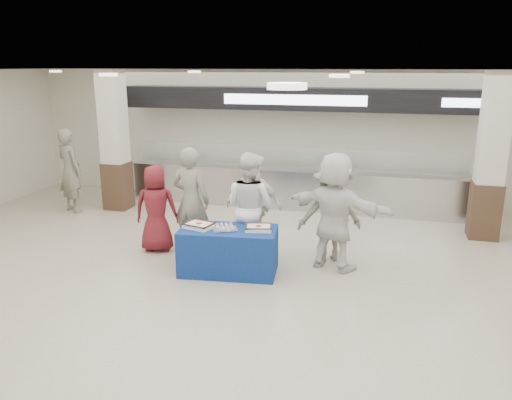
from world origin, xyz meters
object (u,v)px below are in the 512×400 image
(civilian_white, at_px, (335,211))
(soldier_bg, at_px, (70,170))
(sheet_cake_right, at_px, (259,227))
(soldier_a, at_px, (191,200))
(cupcake_tray, at_px, (225,228))
(civilian_maroon, at_px, (156,208))
(soldier_b, at_px, (330,212))
(sheet_cake_left, at_px, (199,225))
(display_table, at_px, (228,251))
(chef_tall, at_px, (250,207))
(chef_short, at_px, (254,206))

(civilian_white, bearing_deg, soldier_bg, 3.09)
(sheet_cake_right, height_order, soldier_a, soldier_a)
(cupcake_tray, bearing_deg, civilian_maroon, 156.04)
(soldier_bg, bearing_deg, civilian_maroon, 174.48)
(sheet_cake_right, height_order, soldier_b, soldier_b)
(sheet_cake_right, bearing_deg, soldier_b, 42.13)
(sheet_cake_left, bearing_deg, civilian_maroon, 147.45)
(soldier_a, xyz_separation_m, soldier_b, (2.45, 0.25, -0.11))
(sheet_cake_left, xyz_separation_m, soldier_b, (1.98, 1.06, 0.06))
(display_table, bearing_deg, civilian_maroon, 151.04)
(cupcake_tray, bearing_deg, soldier_b, 33.92)
(civilian_maroon, height_order, soldier_b, soldier_b)
(sheet_cake_left, relative_size, sheet_cake_right, 1.08)
(soldier_a, xyz_separation_m, soldier_bg, (-3.67, 1.71, 0.01))
(chef_tall, height_order, soldier_bg, soldier_bg)
(soldier_bg, bearing_deg, chef_short, -171.49)
(soldier_b, bearing_deg, display_table, 15.61)
(soldier_bg, bearing_deg, civilian_white, -170.83)
(display_table, height_order, civilian_white, civilian_white)
(chef_tall, distance_m, chef_short, 0.36)
(civilian_maroon, relative_size, chef_tall, 0.84)
(cupcake_tray, bearing_deg, display_table, 47.28)
(cupcake_tray, xyz_separation_m, civilian_white, (1.67, 0.68, 0.20))
(chef_short, relative_size, civilian_white, 0.88)
(soldier_a, distance_m, chef_tall, 1.12)
(display_table, distance_m, chef_short, 1.14)
(chef_short, bearing_deg, sheet_cake_right, 111.55)
(sheet_cake_right, xyz_separation_m, chef_tall, (-0.31, 0.58, 0.15))
(civilian_white, height_order, soldier_bg, civilian_white)
(soldier_bg, bearing_deg, display_table, 177.33)
(soldier_b, height_order, soldier_bg, soldier_bg)
(sheet_cake_right, bearing_deg, civilian_white, 26.38)
(soldier_bg, bearing_deg, soldier_b, -167.98)
(chef_tall, distance_m, soldier_b, 1.38)
(cupcake_tray, height_order, soldier_b, soldier_b)
(sheet_cake_right, distance_m, cupcake_tray, 0.54)
(sheet_cake_left, relative_size, cupcake_tray, 1.10)
(soldier_b, bearing_deg, chef_short, -18.34)
(chef_short, bearing_deg, soldier_a, 15.53)
(sheet_cake_right, distance_m, soldier_b, 1.38)
(display_table, xyz_separation_m, soldier_a, (-0.94, 0.75, 0.59))
(soldier_a, bearing_deg, display_table, 149.00)
(soldier_a, height_order, soldier_b, soldier_a)
(civilian_white, bearing_deg, civilian_maroon, 19.36)
(soldier_a, bearing_deg, sheet_cake_left, 127.36)
(sheet_cake_left, relative_size, civilian_white, 0.26)
(soldier_b, xyz_separation_m, soldier_bg, (-6.12, 1.46, 0.11))
(chef_short, height_order, soldier_bg, soldier_bg)
(display_table, bearing_deg, chef_short, 74.48)
(display_table, bearing_deg, soldier_b, 26.69)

